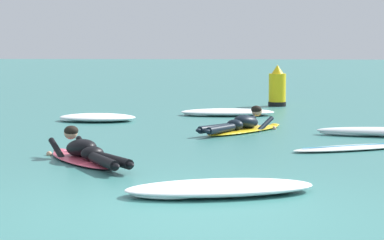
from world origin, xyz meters
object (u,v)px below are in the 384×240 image
object	(u,v)px
surfer_near	(85,153)
drifting_surfboard	(354,148)
surfer_far	(242,125)
channel_marker_buoy	(277,89)

from	to	relation	value
surfer_near	drifting_surfboard	world-z (taller)	surfer_near
surfer_far	channel_marker_buoy	world-z (taller)	channel_marker_buoy
surfer_near	channel_marker_buoy	world-z (taller)	channel_marker_buoy
surfer_far	drifting_surfboard	world-z (taller)	surfer_far
surfer_near	surfer_far	world-z (taller)	same
surfer_near	surfer_far	size ratio (longest dim) A/B	1.00
drifting_surfboard	channel_marker_buoy	world-z (taller)	channel_marker_buoy
surfer_far	drifting_surfboard	xyz separation A→B (m)	(1.87, -2.28, -0.10)
drifting_surfboard	channel_marker_buoy	xyz separation A→B (m)	(-0.98, 8.46, 0.43)
surfer_near	surfer_far	xyz separation A→B (m)	(2.24, 3.94, -0.00)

